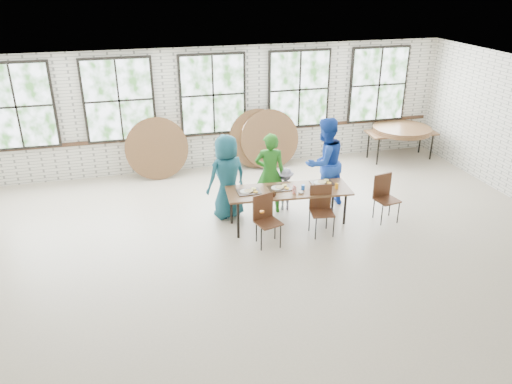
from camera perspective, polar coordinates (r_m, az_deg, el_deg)
room at (r=12.31m, az=-4.94°, el=10.81°), size 12.00×12.00×12.00m
dining_table at (r=9.71m, az=3.74°, el=-0.01°), size 2.46×1.01×0.74m
chair_near_left at (r=9.07m, az=1.10°, el=-2.71°), size 0.52×0.51×0.95m
chair_near_right at (r=9.52m, az=7.46°, el=-1.54°), size 0.48×0.46×0.95m
chair_spare at (r=10.27m, az=14.47°, el=-0.16°), size 0.49×0.48×0.95m
adult_teal at (r=9.95m, az=-3.34°, el=1.74°), size 0.98×0.79×1.73m
adult_green at (r=10.16m, az=1.59°, el=2.15°), size 0.69×0.53×1.70m
toddler at (r=10.40m, az=3.36°, el=0.35°), size 0.66×0.48×0.92m
adult_blue at (r=10.49m, az=7.81°, el=3.33°), size 1.12×0.99×1.92m
storage_table at (r=13.73m, az=16.26°, el=6.40°), size 1.84×0.86×0.74m
tabletop_clutter at (r=9.67m, az=4.35°, el=0.36°), size 1.96×0.63×0.11m
round_tops_stacked at (r=13.70m, az=16.32°, el=6.87°), size 1.50×1.50×0.13m
round_tops_leaning at (r=12.41m, az=-3.04°, el=5.72°), size 4.31×0.48×1.48m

